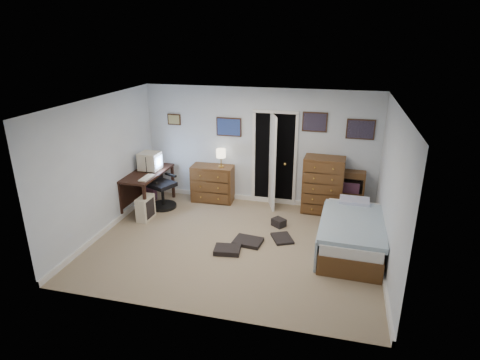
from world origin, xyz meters
name	(u,v)px	position (x,y,z in m)	size (l,w,h in m)	color
floor	(235,244)	(0.00, 0.00, -0.01)	(5.00, 4.00, 0.02)	tan
computer_desk	(143,180)	(-2.30, 1.09, 0.61)	(0.68, 1.40, 0.80)	black
crt_monitor	(150,161)	(-2.18, 1.23, 1.00)	(0.42, 0.39, 0.38)	beige
keyboard	(147,178)	(-2.02, 0.73, 0.81)	(0.16, 0.43, 0.03)	beige
pc_tower	(146,208)	(-2.00, 0.53, 0.24)	(0.23, 0.45, 0.48)	beige
office_chair	(160,187)	(-1.96, 1.17, 0.44)	(0.73, 0.73, 1.14)	black
media_stack	(151,181)	(-2.32, 1.46, 0.44)	(0.18, 0.18, 0.88)	maroon
low_dresser	(213,183)	(-0.98, 1.77, 0.41)	(0.91, 0.46, 0.81)	brown
table_lamp	(221,154)	(-0.78, 1.77, 1.10)	(0.21, 0.21, 0.40)	gold
doorway	(276,155)	(0.35, 2.27, 1.00)	(0.96, 1.12, 2.05)	black
tall_dresser	(323,185)	(1.41, 1.75, 0.59)	(0.81, 0.48, 1.19)	brown
headboard_bookcase	(339,190)	(1.74, 1.86, 0.48)	(1.02, 0.30, 0.91)	brown
bed	(351,233)	(1.99, 0.29, 0.30)	(1.12, 1.99, 0.64)	brown
wall_posters	(286,125)	(0.57, 1.98, 1.75)	(4.38, 0.04, 0.60)	#331E11
floor_clutter	(253,240)	(0.31, 0.13, 0.04)	(1.33, 1.54, 0.15)	black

